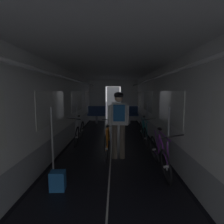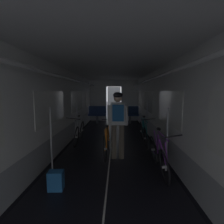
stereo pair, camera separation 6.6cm
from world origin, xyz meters
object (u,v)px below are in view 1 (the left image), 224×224
(bench_seat_far_right, at_px, (129,113))
(backpack_on_floor, at_px, (58,181))
(bicycle_silver, at_px, (79,132))
(bicycle_orange_in_aisle, at_px, (107,141))
(bicycle_teal, at_px, (144,133))
(bench_seat_far_left, at_px, (97,113))
(bicycle_purple, at_px, (160,155))
(person_cyclist_aisle, at_px, (119,118))

(bench_seat_far_right, relative_size, backpack_on_floor, 2.89)
(bicycle_silver, bearing_deg, bicycle_orange_in_aisle, -49.13)
(bicycle_teal, height_order, bicycle_silver, bicycle_silver)
(bench_seat_far_left, height_order, bicycle_purple, bicycle_purple)
(bicycle_purple, height_order, bicycle_silver, bicycle_purple)
(bench_seat_far_right, bearing_deg, bicycle_purple, -88.23)
(bicycle_purple, bearing_deg, person_cyclist_aisle, 139.94)
(backpack_on_floor, bearing_deg, person_cyclist_aisle, 53.89)
(bicycle_silver, xyz_separation_m, bicycle_orange_in_aisle, (1.01, -1.17, 0.00))
(bench_seat_far_left, height_order, bicycle_teal, same)
(bicycle_orange_in_aisle, bearing_deg, person_cyclist_aisle, -41.46)
(bench_seat_far_right, xyz_separation_m, bicycle_purple, (0.19, -6.03, -0.19))
(bicycle_purple, distance_m, bicycle_orange_in_aisle, 1.55)
(person_cyclist_aisle, bearing_deg, bicycle_purple, -40.06)
(person_cyclist_aisle, height_order, backpack_on_floor, person_cyclist_aisle)
(bicycle_silver, relative_size, person_cyclist_aisle, 0.98)
(bench_seat_far_left, relative_size, bicycle_orange_in_aisle, 0.58)
(bench_seat_far_right, xyz_separation_m, bicycle_silver, (-2.00, -3.86, -0.19))
(bicycle_orange_in_aisle, relative_size, backpack_on_floor, 4.97)
(bench_seat_far_right, distance_m, backpack_on_floor, 7.05)
(bicycle_silver, bearing_deg, bicycle_purple, -44.76)
(bicycle_purple, height_order, person_cyclist_aisle, person_cyclist_aisle)
(bench_seat_far_left, xyz_separation_m, backpack_on_floor, (0.00, -6.81, -0.40))
(bicycle_purple, relative_size, person_cyclist_aisle, 0.98)
(bench_seat_far_right, height_order, person_cyclist_aisle, person_cyclist_aisle)
(bicycle_purple, distance_m, person_cyclist_aisle, 1.34)
(person_cyclist_aisle, bearing_deg, backpack_on_floor, -126.11)
(bench_seat_far_right, bearing_deg, bicycle_teal, -87.58)
(bicycle_teal, xyz_separation_m, person_cyclist_aisle, (-0.86, -1.33, 0.69))
(bicycle_silver, bearing_deg, bench_seat_far_right, 62.61)
(bicycle_orange_in_aisle, distance_m, backpack_on_floor, 1.96)
(bicycle_orange_in_aisle, bearing_deg, bicycle_silver, 130.87)
(bench_seat_far_left, distance_m, bicycle_orange_in_aisle, 5.09)
(bench_seat_far_right, xyz_separation_m, bicycle_teal, (0.17, -3.96, -0.19))
(bench_seat_far_left, bearing_deg, bicycle_purple, -71.77)
(bench_seat_far_left, relative_size, bicycle_purple, 0.58)
(bicycle_purple, xyz_separation_m, bicycle_orange_in_aisle, (-1.18, 1.00, 0.00))
(bicycle_orange_in_aisle, bearing_deg, bench_seat_far_right, 78.83)
(bench_seat_far_left, bearing_deg, bicycle_teal, -63.57)
(person_cyclist_aisle, xyz_separation_m, backpack_on_floor, (-1.10, -1.51, -0.90))
(bicycle_orange_in_aisle, bearing_deg, bicycle_purple, -40.42)
(bicycle_silver, distance_m, backpack_on_floor, 2.96)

